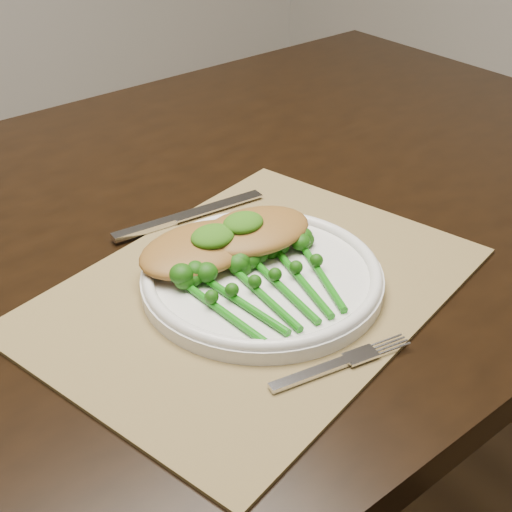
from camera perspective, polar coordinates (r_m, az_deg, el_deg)
dining_table at (r=1.13m, az=-5.78°, el=-13.85°), size 1.63×0.95×0.75m
placemat at (r=0.77m, az=-0.04°, el=-2.66°), size 0.53×0.44×0.00m
dinner_plate at (r=0.76m, az=0.50°, el=-1.60°), size 0.26×0.26×0.02m
knife at (r=0.89m, az=-6.48°, el=2.96°), size 0.21×0.03×0.01m
fork at (r=0.68m, az=7.52°, el=-8.21°), size 0.15×0.04×0.00m
chicken_fillet_left at (r=0.78m, az=-4.60°, el=0.59°), size 0.14×0.10×0.03m
chicken_fillet_right at (r=0.80m, az=-0.14°, el=2.02°), size 0.14×0.10×0.03m
pesto_dollop_left at (r=0.77m, az=-3.47°, el=1.58°), size 0.05×0.04×0.02m
pesto_dollop_right at (r=0.78m, az=-1.03°, el=2.68°), size 0.05×0.04×0.02m
broccolini_bundle at (r=0.72m, az=1.50°, el=-3.01°), size 0.16×0.17×0.04m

